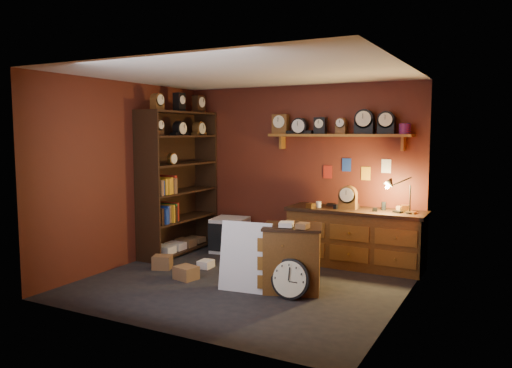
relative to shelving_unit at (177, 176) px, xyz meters
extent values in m
plane|color=black|center=(1.79, -0.98, -1.25)|extent=(4.00, 4.00, 0.00)
cube|color=#592215|center=(1.79, 0.82, 0.10)|extent=(4.00, 0.02, 2.70)
cube|color=#592215|center=(1.79, -2.78, 0.10)|extent=(4.00, 0.02, 2.70)
cube|color=#592215|center=(-0.21, -0.98, 0.10)|extent=(0.02, 3.60, 2.70)
cube|color=#592215|center=(3.79, -0.98, 0.10)|extent=(0.02, 3.60, 2.70)
cube|color=beige|center=(1.79, -0.98, 1.45)|extent=(4.00, 3.60, 0.02)
cube|color=brown|center=(2.49, 0.67, 0.67)|extent=(2.20, 0.30, 0.04)
cube|color=brown|center=(1.54, 0.74, 0.55)|extent=(0.04, 0.16, 0.20)
cube|color=brown|center=(3.44, 0.74, 0.55)|extent=(0.04, 0.16, 0.20)
cylinder|color=#B21419|center=(3.47, 0.67, 0.76)|extent=(0.16, 0.16, 0.15)
cube|color=#9E1F13|center=(1.94, 0.81, 0.10)|extent=(0.14, 0.01, 0.20)
cube|color=navy|center=(2.24, 0.81, 0.22)|extent=(0.14, 0.01, 0.20)
cube|color=orange|center=(2.54, 0.81, 0.10)|extent=(0.14, 0.01, 0.20)
cube|color=silver|center=(2.84, 0.81, 0.22)|extent=(0.14, 0.01, 0.20)
cube|color=black|center=(-0.19, 0.00, -0.10)|extent=(0.03, 1.60, 2.30)
cube|color=black|center=(0.04, -0.78, -0.10)|extent=(0.45, 0.03, 2.30)
cube|color=black|center=(0.04, 0.78, -0.10)|extent=(0.45, 0.03, 2.30)
cube|color=black|center=(0.04, 0.00, -1.20)|extent=(0.43, 1.54, 0.03)
cube|color=black|center=(0.04, 0.00, -0.70)|extent=(0.43, 1.54, 0.03)
cube|color=black|center=(0.04, 0.00, -0.25)|extent=(0.43, 1.54, 0.03)
cube|color=black|center=(0.04, 0.00, 0.20)|extent=(0.43, 1.54, 0.03)
cube|color=black|center=(0.04, 0.00, 0.65)|extent=(0.43, 1.54, 0.03)
cube|color=black|center=(0.04, 0.00, 1.03)|extent=(0.43, 1.54, 0.03)
cube|color=brown|center=(2.84, 0.50, -0.85)|extent=(1.94, 0.60, 0.80)
cube|color=black|center=(2.84, 0.50, -0.43)|extent=(2.00, 0.66, 0.05)
cube|color=brown|center=(2.84, 0.20, -0.85)|extent=(1.86, 0.02, 0.52)
cylinder|color=black|center=(3.61, 0.45, -0.39)|extent=(0.12, 0.12, 0.02)
cylinder|color=black|center=(3.61, 0.45, -0.20)|extent=(0.02, 0.02, 0.38)
cylinder|color=black|center=(3.49, 0.42, 0.04)|extent=(0.27, 0.09, 0.14)
cone|color=black|center=(3.35, 0.39, 0.00)|extent=(0.18, 0.14, 0.18)
cube|color=brown|center=(2.47, -0.95, -0.86)|extent=(0.82, 0.75, 0.79)
cube|color=black|center=(2.47, -0.95, -0.45)|extent=(0.87, 0.80, 0.03)
cube|color=brown|center=(2.47, -1.24, -0.86)|extent=(0.59, 0.22, 0.67)
cylinder|color=black|center=(2.58, -1.26, -1.02)|extent=(0.48, 0.16, 0.49)
cylinder|color=#EDE8BD|center=(2.58, -1.30, -1.01)|extent=(0.43, 0.10, 0.42)
cube|color=black|center=(2.58, -1.31, -0.94)|extent=(0.01, 0.04, 0.15)
cube|color=black|center=(2.64, -1.31, -1.04)|extent=(0.11, 0.01, 0.01)
cube|color=silver|center=(1.96, -1.25, -1.25)|extent=(0.68, 0.27, 0.88)
cube|color=silver|center=(0.75, 0.42, -0.97)|extent=(0.61, 0.61, 0.56)
cube|color=black|center=(0.75, 0.14, -0.97)|extent=(0.46, 0.09, 0.45)
cube|color=brown|center=(1.03, -1.21, -1.17)|extent=(0.33, 0.30, 0.18)
cube|color=white|center=(0.95, -0.61, -1.20)|extent=(0.19, 0.23, 0.11)
cube|color=brown|center=(0.43, -0.95, -1.16)|extent=(0.32, 0.30, 0.20)
camera|label=1|loc=(4.91, -6.55, 0.72)|focal=35.00mm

